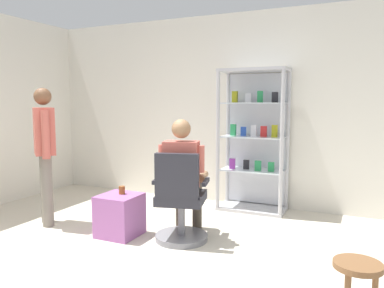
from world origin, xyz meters
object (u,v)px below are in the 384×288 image
Objects in this scene: storage_crate at (120,215)px; standing_customer at (45,147)px; office_chair at (180,205)px; seated_shopkeeper at (183,172)px; tea_glass at (122,190)px; wooden_stool at (357,274)px; display_cabinet_main at (254,139)px.

storage_crate is 1.25m from standing_customer.
storage_crate is at bearing -171.46° from office_chair.
standing_customer reaches higher than office_chair.
seated_shopkeeper reaches higher than office_chair.
tea_glass is 0.05× the size of standing_customer.
standing_customer is (-1.03, -0.08, 0.43)m from tea_glass.
wooden_stool is (1.76, -0.96, -0.39)m from seated_shopkeeper.
storage_crate is (-1.05, -1.63, -0.74)m from display_cabinet_main.
tea_glass is at bearing 4.39° from standing_customer.
standing_customer reaches higher than tea_glass.
tea_glass is at bearing -161.49° from seated_shopkeeper.
seated_shopkeeper is at bearing 10.01° from standing_customer.
tea_glass reaches higher than wooden_stool.
wooden_stool is (1.36, -2.33, -0.64)m from display_cabinet_main.
seated_shopkeeper is 0.79× the size of standing_customer.
seated_shopkeeper is at bearing 18.51° from tea_glass.
office_chair is 1.81m from standing_customer.
standing_customer is at bearing -169.99° from seated_shopkeeper.
display_cabinet_main is at bearing 120.26° from wooden_stool.
tea_glass reaches higher than storage_crate.
tea_glass is at bearing 162.91° from wooden_stool.
office_chair is at bearing 155.04° from wooden_stool.
seated_shopkeeper is 2.83× the size of storage_crate.
standing_customer is 3.55m from wooden_stool.
storage_crate is at bearing -122.75° from display_cabinet_main.
storage_crate is (-0.65, -0.26, -0.48)m from seated_shopkeeper.
display_cabinet_main is 1.98× the size of office_chair.
storage_crate is 2.51m from wooden_stool.
wooden_stool is at bearing -24.96° from office_chair.
seated_shopkeeper is (-0.04, 0.16, 0.32)m from office_chair.
display_cabinet_main reaches higher than wooden_stool.
seated_shopkeeper is 3.20× the size of wooden_stool.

